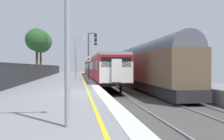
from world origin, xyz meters
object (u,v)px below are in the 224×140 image
platform_lamp_near (67,1)px  platform_lamp_mid (75,54)px  signal_gantry (91,50)px  commuter_train_at_platform (97,68)px  background_tree_left (37,41)px  platform_lamp_far (76,58)px  freight_train_adjacent_track (118,66)px  speed_limit_sign (88,65)px  background_tree_centre (41,42)px

platform_lamp_near → platform_lamp_mid: size_ratio=1.04×
signal_gantry → platform_lamp_near: (-1.79, -24.60, -0.40)m
commuter_train_at_platform → background_tree_left: bearing=-171.4°
platform_lamp_far → background_tree_left: bearing=-114.3°
platform_lamp_near → platform_lamp_far: size_ratio=0.93×
commuter_train_at_platform → platform_lamp_near: bearing=-95.5°
freight_train_adjacent_track → platform_lamp_near: 38.97m
commuter_train_at_platform → speed_limit_sign: 11.73m
platform_lamp_mid → background_tree_centre: 23.94m
signal_gantry → background_tree_left: bearing=133.5°
commuter_train_at_platform → background_tree_centre: size_ratio=4.76×
freight_train_adjacent_track → commuter_train_at_platform: bearing=-132.2°
speed_limit_sign → background_tree_centre: background_tree_centre is taller
commuter_train_at_platform → speed_limit_sign: (-1.85, -11.57, 0.42)m
platform_lamp_mid → background_tree_left: (-5.69, 9.93, 2.33)m
signal_gantry → background_tree_centre: bearing=112.8°
speed_limit_sign → freight_train_adjacent_track: bearing=69.9°
platform_lamp_near → background_tree_centre: background_tree_centre is taller
freight_train_adjacent_track → platform_lamp_far: platform_lamp_far is taller
commuter_train_at_platform → freight_train_adjacent_track: size_ratio=0.68×
freight_train_adjacent_track → platform_lamp_near: platform_lamp_near is taller
platform_lamp_mid → platform_lamp_far: platform_lamp_far is taller
platform_lamp_near → background_tree_centre: bearing=98.7°
background_tree_left → background_tree_centre: bearing=95.4°
platform_lamp_far → background_tree_left: background_tree_left is taller
speed_limit_sign → background_tree_left: size_ratio=0.37×
commuter_train_at_platform → background_tree_left: size_ratio=5.73×
signal_gantry → speed_limit_sign: bearing=-98.6°
platform_lamp_mid → platform_lamp_far: bearing=90.0°
commuter_train_at_platform → platform_lamp_mid: platform_lamp_mid is taller
freight_train_adjacent_track → background_tree_centre: bearing=153.8°
speed_limit_sign → background_tree_centre: 24.85m
platform_lamp_mid → background_tree_centre: (-6.89, 22.68, 3.31)m
commuter_train_at_platform → platform_lamp_near: platform_lamp_near is taller
platform_lamp_near → platform_lamp_far: (0.00, 45.13, 0.22)m
signal_gantry → speed_limit_sign: size_ratio=2.10×
background_tree_left → commuter_train_at_platform: bearing=8.6°
signal_gantry → platform_lamp_far: bearing=95.0°
commuter_train_at_platform → background_tree_centre: bearing=131.7°
freight_train_adjacent_track → speed_limit_sign: size_ratio=22.58×
platform_lamp_mid → background_tree_centre: background_tree_centre is taller
signal_gantry → background_tree_left: (-7.48, 7.89, 1.82)m
speed_limit_sign → platform_lamp_near: size_ratio=0.52×
freight_train_adjacent_track → platform_lamp_near: size_ratio=11.71×
signal_gantry → platform_lamp_mid: size_ratio=1.13×
platform_lamp_near → background_tree_left: bearing=99.9°
platform_lamp_mid → freight_train_adjacent_track: bearing=65.1°
platform_lamp_mid → background_tree_centre: bearing=106.9°
commuter_train_at_platform → platform_lamp_far: size_ratio=7.39×
signal_gantry → background_tree_left: 11.02m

